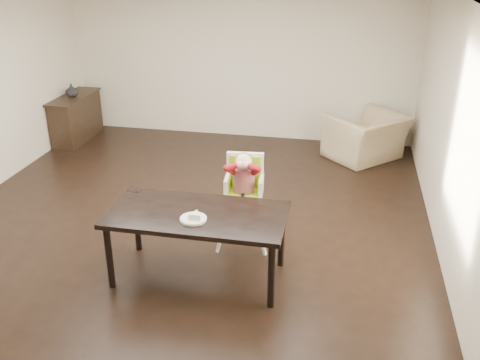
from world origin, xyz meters
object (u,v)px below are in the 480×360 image
object	(u,v)px
sideboard	(76,118)
high_chair	(244,179)
dining_table	(197,219)
armchair	(366,129)

from	to	relation	value
sideboard	high_chair	bearing A→B (deg)	-38.69
dining_table	high_chair	bearing A→B (deg)	68.28
dining_table	sideboard	distance (m)	4.90
high_chair	armchair	size ratio (longest dim) A/B	1.00
dining_table	high_chair	distance (m)	0.88
dining_table	sideboard	size ratio (longest dim) A/B	1.43
high_chair	sideboard	bearing A→B (deg)	136.08
dining_table	sideboard	xyz separation A→B (m)	(-3.24, 3.67, -0.27)
high_chair	armchair	distance (m)	3.29
high_chair	armchair	world-z (taller)	high_chair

